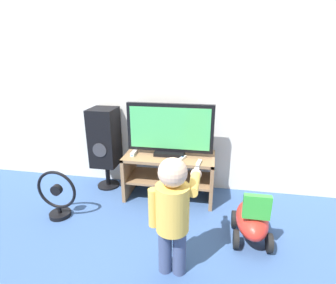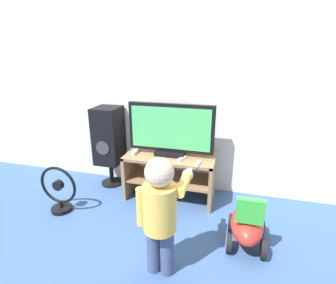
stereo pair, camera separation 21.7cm
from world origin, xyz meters
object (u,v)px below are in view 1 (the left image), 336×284
Objects in this scene: remote_primary at (199,163)px; remote_secondary at (182,158)px; game_console at (134,153)px; floor_fan at (57,196)px; television at (170,130)px; child at (173,208)px; ride_on_toy at (252,220)px; speaker_tower at (105,139)px.

remote_primary and remote_secondary have the same top height.
remote_secondary is (-0.17, 0.08, 0.00)m from remote_primary.
game_console reaches higher than remote_primary.
remote_secondary is at bearing 22.82° from floor_fan.
game_console is 0.34× the size of floor_fan.
game_console is at bearing -170.34° from television.
child is (-0.12, -0.85, 0.03)m from remote_primary.
child is 0.82m from ride_on_toy.
speaker_tower is (-0.76, 0.08, -0.16)m from television.
game_console is at bearing 120.42° from child.
speaker_tower is at bearing 159.49° from game_console.
television is 1.79× the size of ride_on_toy.
speaker_tower is (-0.96, 1.12, 0.07)m from child.
television is 5.46× the size of game_console.
child reaches higher than floor_fan.
ride_on_toy reaches higher than floor_fan.
television is 0.78m from speaker_tower.
remote_secondary is 0.15× the size of child.
child is at bearing -97.76° from remote_primary.
child is (0.06, -0.94, 0.03)m from remote_secondary.
remote_secondary is at bearing -36.38° from television.
speaker_tower is 1.94× the size of floor_fan.
speaker_tower reaches higher than child.
speaker_tower is 0.79m from floor_fan.
ride_on_toy is (0.60, 0.45, -0.34)m from child.
remote_primary is at bearing -14.16° from speaker_tower.
television reaches higher than remote_secondary.
speaker_tower is at bearing 168.31° from remote_secondary.
remote_secondary is 0.14× the size of speaker_tower.
speaker_tower reaches higher than remote_secondary.
remote_secondary is at bearing 153.95° from remote_primary.
ride_on_toy is at bearing -0.31° from floor_fan.
child is 0.95× the size of speaker_tower.
game_console is 1.33m from ride_on_toy.
child is 1.48m from speaker_tower.
remote_primary reaches higher than floor_fan.
speaker_tower reaches higher than floor_fan.
child is 1.31m from floor_fan.
remote_secondary is at bearing 143.51° from ride_on_toy.
floor_fan is at bearing -108.90° from speaker_tower.
speaker_tower reaches higher than game_console.
floor_fan is (-1.13, -0.47, -0.28)m from remote_secondary.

